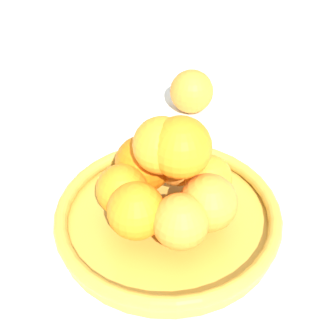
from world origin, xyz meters
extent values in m
plane|color=silver|center=(0.00, 0.00, 0.00)|extent=(4.00, 4.00, 0.00)
cylinder|color=gold|center=(0.00, 0.00, 0.01)|extent=(0.31, 0.31, 0.01)
torus|color=gold|center=(0.00, 0.00, 0.02)|extent=(0.32, 0.32, 0.02)
sphere|color=orange|center=(0.00, -0.06, 0.07)|extent=(0.08, 0.08, 0.08)
sphere|color=orange|center=(0.05, -0.04, 0.07)|extent=(0.07, 0.07, 0.07)
sphere|color=orange|center=(0.06, 0.02, 0.07)|extent=(0.08, 0.08, 0.08)
sphere|color=orange|center=(0.02, 0.05, 0.07)|extent=(0.08, 0.08, 0.08)
sphere|color=orange|center=(-0.03, 0.05, 0.07)|extent=(0.07, 0.07, 0.07)
sphere|color=orange|center=(-0.06, 0.01, 0.07)|extent=(0.07, 0.07, 0.07)
sphere|color=orange|center=(-0.05, -0.04, 0.07)|extent=(0.07, 0.07, 0.07)
sphere|color=orange|center=(0.01, 0.01, 0.13)|extent=(0.07, 0.07, 0.07)
sphere|color=orange|center=(0.01, -0.01, 0.13)|extent=(0.08, 0.08, 0.08)
sphere|color=orange|center=(0.28, 0.11, 0.04)|extent=(0.08, 0.08, 0.08)
cube|color=white|center=(0.14, 0.33, 0.00)|extent=(0.22, 0.22, 0.01)
camera|label=1|loc=(-0.40, -0.23, 0.49)|focal=50.00mm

